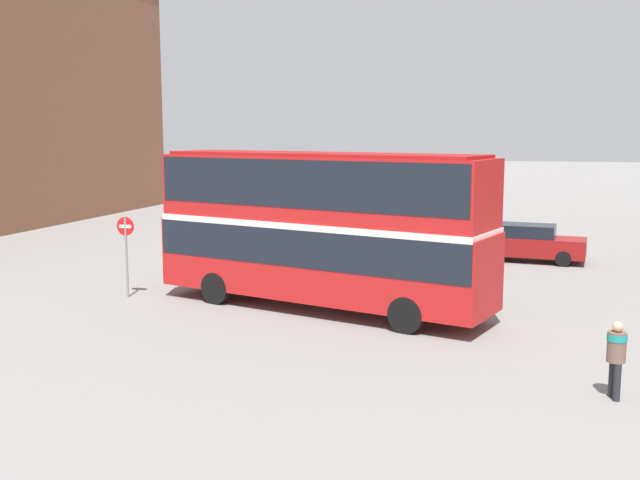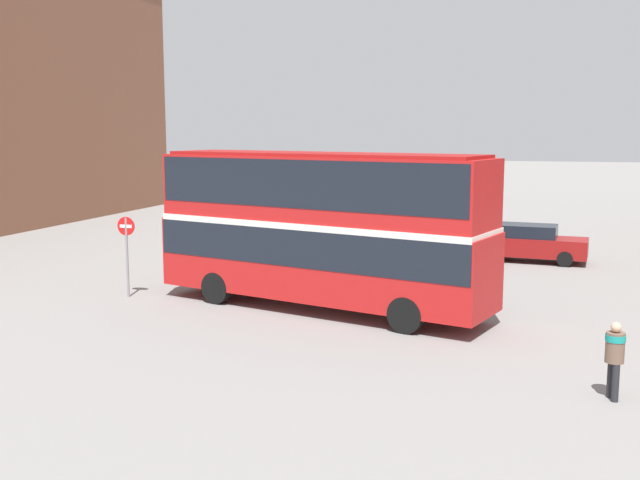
% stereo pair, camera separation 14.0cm
% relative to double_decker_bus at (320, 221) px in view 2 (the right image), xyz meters
% --- Properties ---
extents(ground_plane, '(240.00, 240.00, 0.00)m').
position_rel_double_decker_bus_xyz_m(ground_plane, '(1.35, -0.08, -2.83)').
color(ground_plane, gray).
extents(double_decker_bus, '(11.27, 5.43, 4.94)m').
position_rel_double_decker_bus_xyz_m(double_decker_bus, '(0.00, 0.00, 0.00)').
color(double_decker_bus, red).
rests_on(double_decker_bus, ground_plane).
extents(pedestrian_foreground, '(0.51, 0.51, 1.68)m').
position_rel_double_decker_bus_xyz_m(pedestrian_foreground, '(8.15, -5.99, -1.80)').
color(pedestrian_foreground, '#232328').
rests_on(pedestrian_foreground, ground_plane).
extents(parked_car_kerb_near, '(4.86, 2.39, 1.60)m').
position_rel_double_decker_bus_xyz_m(parked_car_kerb_near, '(0.91, 17.32, -2.02)').
color(parked_car_kerb_near, slate).
rests_on(parked_car_kerb_near, ground_plane).
extents(parked_car_kerb_far, '(4.70, 2.16, 1.60)m').
position_rel_double_decker_bus_xyz_m(parked_car_kerb_far, '(6.33, 10.88, -2.02)').
color(parked_car_kerb_far, maroon).
rests_on(parked_car_kerb_far, ground_plane).
extents(no_entry_sign, '(0.63, 0.08, 2.75)m').
position_rel_double_decker_bus_xyz_m(no_entry_sign, '(-6.77, -0.08, -0.99)').
color(no_entry_sign, gray).
rests_on(no_entry_sign, ground_plane).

